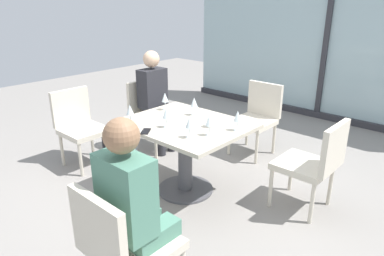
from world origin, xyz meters
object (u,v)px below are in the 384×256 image
(wine_glass_3, at_px, (130,110))
(chair_side_end, at_px, (79,123))
(chair_far_left, at_px, (151,111))
(chair_front_right, at_px, (123,243))
(handbag_2, at_px, (116,146))
(person_far_left, at_px, (156,97))
(wine_glass_1, at_px, (209,121))
(wine_glass_4, at_px, (194,103))
(wine_glass_5, at_px, (165,98))
(dining_table_main, at_px, (185,141))
(chair_near_window, at_px, (257,114))
(person_front_right, at_px, (135,206))
(chair_far_right, at_px, (315,161))
(coffee_cup, at_px, (211,122))
(handbag_0, at_px, (123,145))
(wine_glass_2, at_px, (189,123))
(wine_glass_0, at_px, (238,117))
(cell_phone_on_table, at_px, (146,131))
(wine_glass_6, at_px, (166,114))

(wine_glass_3, bearing_deg, chair_side_end, 179.23)
(chair_far_left, relative_size, chair_side_end, 1.00)
(chair_front_right, xyz_separation_m, handbag_2, (-1.90, 1.32, -0.36))
(person_far_left, relative_size, wine_glass_1, 6.81)
(wine_glass_4, height_order, wine_glass_5, same)
(wine_glass_1, bearing_deg, chair_far_left, 157.33)
(dining_table_main, height_order, wine_glass_4, wine_glass_4)
(chair_near_window, height_order, person_front_right, person_front_right)
(dining_table_main, xyz_separation_m, chair_far_right, (1.09, 0.52, -0.05))
(person_far_left, bearing_deg, coffee_cup, -19.59)
(coffee_cup, xyz_separation_m, handbag_0, (-1.39, 0.01, -0.64))
(person_far_left, height_order, wine_glass_1, person_far_left)
(chair_side_end, distance_m, wine_glass_2, 1.68)
(chair_far_right, bearing_deg, wine_glass_2, -136.32)
(wine_glass_3, bearing_deg, chair_far_right, 31.02)
(dining_table_main, xyz_separation_m, wine_glass_0, (0.49, 0.16, 0.32))
(wine_glass_0, xyz_separation_m, wine_glass_3, (-0.85, -0.52, 0.00))
(cell_phone_on_table, bearing_deg, person_far_left, 97.43)
(person_far_left, bearing_deg, handbag_2, -111.33)
(wine_glass_2, xyz_separation_m, wine_glass_6, (-0.33, 0.05, 0.00))
(wine_glass_6, distance_m, handbag_2, 1.36)
(wine_glass_2, xyz_separation_m, coffee_cup, (-0.03, 0.33, -0.09))
(chair_side_end, bearing_deg, cell_phone_on_table, -2.79)
(wine_glass_3, relative_size, wine_glass_4, 1.00)
(chair_far_left, distance_m, wine_glass_5, 0.82)
(chair_far_right, bearing_deg, dining_table_main, -154.54)
(wine_glass_6, bearing_deg, wine_glass_5, 137.50)
(chair_near_window, relative_size, person_front_right, 0.69)
(coffee_cup, distance_m, handbag_0, 1.53)
(wine_glass_3, relative_size, handbag_0, 0.62)
(wine_glass_2, height_order, wine_glass_5, same)
(dining_table_main, relative_size, person_front_right, 0.92)
(wine_glass_3, bearing_deg, cell_phone_on_table, -9.98)
(chair_far_right, relative_size, handbag_0, 2.90)
(chair_front_right, height_order, handbag_0, chair_front_right)
(chair_side_end, bearing_deg, chair_near_window, 50.73)
(wine_glass_0, relative_size, wine_glass_2, 1.00)
(wine_glass_0, bearing_deg, chair_far_right, 30.43)
(wine_glass_6, bearing_deg, dining_table_main, 78.32)
(chair_front_right, bearing_deg, wine_glass_3, 139.07)
(wine_glass_4, relative_size, handbag_2, 0.62)
(dining_table_main, distance_m, chair_side_end, 1.39)
(person_front_right, xyz_separation_m, wine_glass_0, (-0.24, 1.36, 0.16))
(chair_side_end, xyz_separation_m, chair_far_right, (2.43, 0.86, 0.00))
(wine_glass_1, height_order, wine_glass_6, same)
(chair_front_right, bearing_deg, person_far_left, 133.02)
(wine_glass_5, bearing_deg, wine_glass_6, -42.50)
(cell_phone_on_table, bearing_deg, handbag_2, 122.45)
(chair_near_window, relative_size, wine_glass_2, 4.70)
(wine_glass_6, bearing_deg, wine_glass_4, 96.88)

